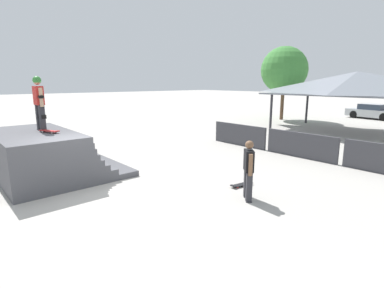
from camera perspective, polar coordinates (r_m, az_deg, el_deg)
The scene contains 10 objects.
ground_plane at distance 9.30m, azimuth -18.14°, elevation -8.43°, with size 160.00×160.00×0.00m, color #ADA8A0.
quarter_pipe_ramp at distance 11.17m, azimuth -26.40°, elevation -2.04°, with size 4.23×3.74×1.52m.
skater_on_deck at distance 11.12m, azimuth -27.14°, elevation 7.52°, with size 0.75×0.26×1.78m.
skateboard_on_deck at distance 10.61m, azimuth -25.47°, elevation 2.26°, with size 0.81×0.45×0.09m.
bystander_walking at distance 8.09m, azimuth 10.72°, elevation -4.37°, with size 0.55×0.51×1.62m.
skateboard_on_ground at distance 9.30m, azimuth 9.33°, elevation -7.62°, with size 0.31×0.79×0.09m.
barrier_fence at distance 13.32m, azimuth 19.98°, elevation -0.19°, with size 9.77×0.12×1.05m.
pavilion_shelter at distance 20.77m, azimuth 28.85°, elevation 10.04°, with size 10.07×5.57×3.73m.
tree_far_back at distance 26.35m, azimuth 17.15°, elevation 13.32°, with size 3.76×3.76×5.97m.
parked_car_silver at distance 30.09m, azimuth 31.20°, elevation 5.26°, with size 4.31×2.28×1.27m.
Camera 1 is at (8.12, -3.30, 3.11)m, focal length 28.00 mm.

